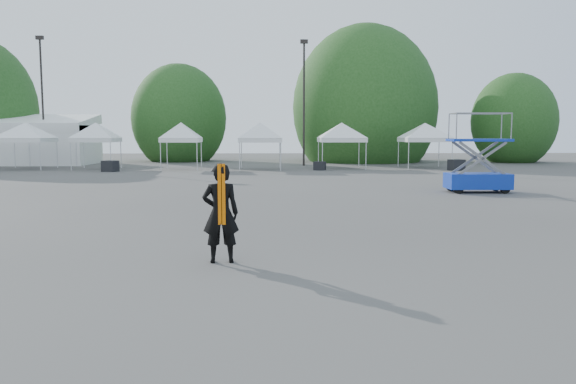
{
  "coord_description": "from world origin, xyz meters",
  "views": [
    {
      "loc": [
        0.16,
        -12.39,
        2.57
      ],
      "look_at": [
        0.6,
        -0.29,
        1.3
      ],
      "focal_mm": 35.0,
      "sensor_mm": 36.0,
      "label": 1
    }
  ],
  "objects": [
    {
      "name": "marquee",
      "position": [
        -22.0,
        35.0,
        1.97
      ],
      "size": [
        15.0,
        6.25,
        4.23
      ],
      "color": "white",
      "rests_on": "ground"
    },
    {
      "name": "tree_mid_e",
      "position": [
        9.0,
        39.0,
        4.84
      ],
      "size": [
        5.12,
        5.12,
        7.79
      ],
      "color": "#382314",
      "rests_on": "ground"
    },
    {
      "name": "crate_west",
      "position": [
        -10.42,
        25.58,
        0.37
      ],
      "size": [
        1.15,
        1.04,
        0.74
      ],
      "primitive_type": "cube",
      "rotation": [
        0.0,
        0.0,
        -0.38
      ],
      "color": "black",
      "rests_on": "ground"
    },
    {
      "name": "man",
      "position": [
        -0.78,
        -1.35,
        1.0
      ],
      "size": [
        0.77,
        0.54,
        1.98
      ],
      "rotation": [
        0.0,
        0.0,
        3.24
      ],
      "color": "black",
      "rests_on": "ground"
    },
    {
      "name": "tent_e",
      "position": [
        -0.37,
        27.3,
        3.06
      ],
      "size": [
        4.25,
        4.25,
        3.88
      ],
      "color": "silver",
      "rests_on": "ground"
    },
    {
      "name": "light_pole_west",
      "position": [
        -18.0,
        34.0,
        5.77
      ],
      "size": [
        0.6,
        0.25,
        10.3
      ],
      "color": "black",
      "rests_on": "ground"
    },
    {
      "name": "crate_mid",
      "position": [
        3.77,
        26.51,
        0.3
      ],
      "size": [
        0.94,
        0.83,
        0.6
      ],
      "primitive_type": "cube",
      "rotation": [
        0.0,
        0.0,
        -0.35
      ],
      "color": "black",
      "rests_on": "ground"
    },
    {
      "name": "tent_c",
      "position": [
        -12.14,
        28.4,
        3.06
      ],
      "size": [
        4.16,
        4.16,
        3.88
      ],
      "color": "silver",
      "rests_on": "ground"
    },
    {
      "name": "tree_far_e",
      "position": [
        22.0,
        37.0,
        3.63
      ],
      "size": [
        3.84,
        3.84,
        5.84
      ],
      "color": "#382314",
      "rests_on": "ground"
    },
    {
      "name": "tree_mid_w",
      "position": [
        -8.0,
        40.0,
        3.93
      ],
      "size": [
        4.16,
        4.16,
        6.33
      ],
      "color": "#382314",
      "rests_on": "ground"
    },
    {
      "name": "crate_east",
      "position": [
        13.21,
        25.95,
        0.38
      ],
      "size": [
        1.18,
        1.05,
        0.76
      ],
      "primitive_type": "cube",
      "rotation": [
        0.0,
        0.0,
        0.35
      ],
      "color": "black",
      "rests_on": "ground"
    },
    {
      "name": "tent_g",
      "position": [
        11.8,
        28.99,
        3.06
      ],
      "size": [
        4.75,
        4.75,
        3.88
      ],
      "color": "silver",
      "rests_on": "ground"
    },
    {
      "name": "scissor_lift",
      "position": [
        9.31,
        11.66,
        1.73
      ],
      "size": [
        2.7,
        1.41,
        3.44
      ],
      "rotation": [
        0.0,
        0.0,
        -0.03
      ],
      "color": "#0B439A",
      "rests_on": "ground"
    },
    {
      "name": "tent_f",
      "position": [
        5.51,
        28.3,
        3.06
      ],
      "size": [
        4.63,
        4.63,
        3.88
      ],
      "color": "silver",
      "rests_on": "ground"
    },
    {
      "name": "tent_d",
      "position": [
        -5.98,
        27.76,
        3.06
      ],
      "size": [
        3.82,
        3.82,
        3.88
      ],
      "color": "silver",
      "rests_on": "ground"
    },
    {
      "name": "light_pole_east",
      "position": [
        3.0,
        32.0,
        5.52
      ],
      "size": [
        0.6,
        0.25,
        9.8
      ],
      "color": "black",
      "rests_on": "ground"
    },
    {
      "name": "tent_b",
      "position": [
        -17.12,
        28.52,
        3.06
      ],
      "size": [
        4.68,
        4.68,
        3.88
      ],
      "color": "silver",
      "rests_on": "ground"
    },
    {
      "name": "ground",
      "position": [
        0.0,
        0.0,
        0.0
      ],
      "size": [
        120.0,
        120.0,
        0.0
      ],
      "primitive_type": "plane",
      "color": "#474442",
      "rests_on": "ground"
    }
  ]
}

